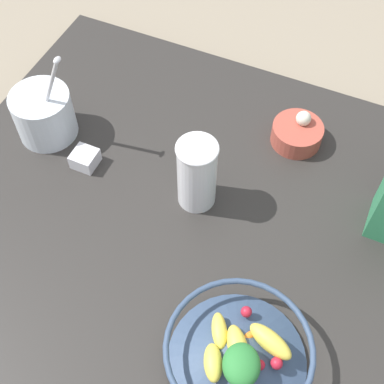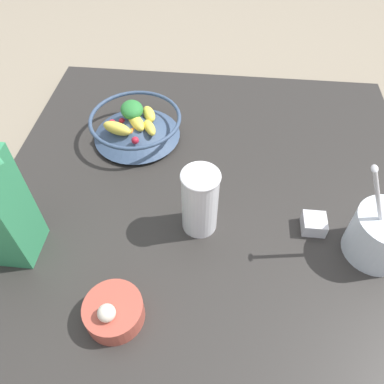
% 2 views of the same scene
% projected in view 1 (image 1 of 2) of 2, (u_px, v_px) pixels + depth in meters
% --- Properties ---
extents(ground_plane, '(6.00, 6.00, 0.00)m').
position_uv_depth(ground_plane, '(172.00, 245.00, 1.05)').
color(ground_plane, gray).
extents(countertop, '(1.00, 1.00, 0.04)m').
position_uv_depth(countertop, '(171.00, 240.00, 1.04)').
color(countertop, '#2D2B28').
rests_on(countertop, ground_plane).
extents(fruit_bowl, '(0.24, 0.24, 0.09)m').
position_uv_depth(fruit_bowl, '(238.00, 353.00, 0.85)').
color(fruit_bowl, '#384C6B').
rests_on(fruit_bowl, countertop).
extents(yogurt_tub, '(0.15, 0.13, 0.24)m').
position_uv_depth(yogurt_tub, '(43.00, 113.00, 1.12)').
color(yogurt_tub, silver).
rests_on(yogurt_tub, countertop).
extents(drinking_cup, '(0.08, 0.08, 0.16)m').
position_uv_depth(drinking_cup, '(197.00, 173.00, 1.00)').
color(drinking_cup, white).
rests_on(drinking_cup, countertop).
extents(spice_jar, '(0.05, 0.05, 0.03)m').
position_uv_depth(spice_jar, '(85.00, 159.00, 1.10)').
color(spice_jar, silver).
rests_on(spice_jar, countertop).
extents(garlic_bowl, '(0.11, 0.11, 0.07)m').
position_uv_depth(garlic_bowl, '(297.00, 133.00, 1.13)').
color(garlic_bowl, '#B24C3D').
rests_on(garlic_bowl, countertop).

